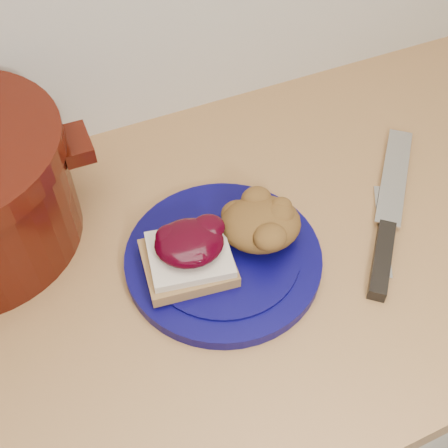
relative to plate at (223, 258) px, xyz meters
name	(u,v)px	position (x,y,z in m)	size (l,w,h in m)	color
base_cabinet	(206,408)	(-0.03, 0.01, -0.48)	(4.00, 0.60, 0.86)	beige
plate	(223,258)	(0.00, 0.00, 0.00)	(0.25, 0.25, 0.02)	#070443
sandwich	(189,253)	(-0.05, 0.00, 0.04)	(0.12, 0.11, 0.05)	olive
stuffing_mound	(261,224)	(0.05, 0.00, 0.04)	(0.10, 0.09, 0.05)	brown
chef_knife	(386,234)	(0.21, -0.05, 0.00)	(0.23, 0.26, 0.02)	black
butter_knife	(382,229)	(0.22, -0.04, -0.01)	(0.16, 0.01, 0.00)	silver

